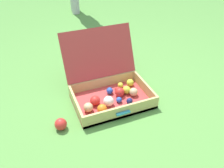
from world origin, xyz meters
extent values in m
plane|color=#569342|center=(0.00, 0.00, 0.00)|extent=(16.00, 16.00, 0.00)
cube|color=#B23838|center=(0.03, 0.06, 0.01)|extent=(0.63, 0.43, 0.03)
cube|color=tan|center=(-0.27, 0.06, 0.06)|extent=(0.02, 0.43, 0.12)
cube|color=tan|center=(0.33, 0.06, 0.06)|extent=(0.02, 0.43, 0.12)
cube|color=tan|center=(0.03, -0.14, 0.06)|extent=(0.59, 0.02, 0.12)
cube|color=tan|center=(0.03, 0.27, 0.06)|extent=(0.59, 0.02, 0.12)
cube|color=#B23838|center=(0.03, 0.37, 0.31)|extent=(0.63, 0.20, 0.40)
cube|color=teal|center=(0.03, -0.16, 0.07)|extent=(0.11, 0.02, 0.02)
sphere|color=red|center=(0.11, 0.15, 0.05)|extent=(0.05, 0.05, 0.05)
sphere|color=navy|center=(0.14, -0.04, 0.05)|extent=(0.05, 0.05, 0.05)
sphere|color=#CCDB38|center=(0.18, 0.10, 0.06)|extent=(0.07, 0.07, 0.07)
sphere|color=#CCDB38|center=(0.16, 0.19, 0.05)|extent=(0.05, 0.05, 0.05)
sphere|color=orange|center=(-0.10, -0.06, 0.06)|extent=(0.08, 0.08, 0.08)
sphere|color=red|center=(0.11, 0.09, 0.06)|extent=(0.08, 0.08, 0.08)
sphere|color=#D1B784|center=(-0.19, 0.00, 0.06)|extent=(0.07, 0.07, 0.07)
sphere|color=white|center=(-0.02, 0.01, 0.07)|extent=(0.08, 0.08, 0.08)
sphere|color=red|center=(-0.12, 0.06, 0.07)|extent=(0.08, 0.08, 0.08)
sphere|color=blue|center=(0.04, 0.15, 0.05)|extent=(0.06, 0.06, 0.06)
sphere|color=#CCDB38|center=(0.25, 0.18, 0.06)|extent=(0.07, 0.07, 0.07)
sphere|color=blue|center=(0.07, 0.01, 0.05)|extent=(0.05, 0.05, 0.05)
sphere|color=#D1B784|center=(0.22, 0.05, 0.06)|extent=(0.07, 0.07, 0.07)
sphere|color=red|center=(-0.43, -0.08, 0.04)|extent=(0.09, 0.09, 0.09)
camera|label=1|loc=(-0.52, -1.31, 1.24)|focal=36.97mm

